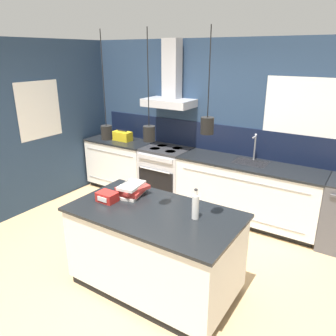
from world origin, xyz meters
name	(u,v)px	position (x,y,z in m)	size (l,w,h in m)	color
ground_plane	(144,264)	(0.00, 0.00, 0.00)	(16.00, 16.00, 0.00)	tan
wall_back	(217,123)	(-0.04, 2.00, 1.36)	(5.60, 2.41, 2.60)	navy
wall_left	(47,124)	(-2.43, 0.70, 1.30)	(0.08, 3.80, 2.60)	navy
counter_run_left	(122,164)	(-1.76, 1.69, 0.46)	(1.22, 0.64, 0.91)	black
counter_run_sink	(247,192)	(0.63, 1.69, 0.46)	(2.08, 0.64, 1.30)	black
oven_range	(166,174)	(-0.78, 1.69, 0.46)	(0.76, 0.66, 0.91)	#B5B5BA
kitchen_island	(155,250)	(0.34, -0.25, 0.46)	(1.72, 0.95, 0.91)	black
bottle_on_island	(195,206)	(0.76, -0.17, 1.04)	(0.07, 0.07, 0.30)	silver
book_stack	(133,189)	(-0.07, -0.08, 0.98)	(0.29, 0.37, 0.14)	silver
red_supply_box	(107,197)	(-0.20, -0.34, 0.96)	(0.21, 0.16, 0.10)	red
yellow_toolbox	(122,136)	(-1.71, 1.69, 0.99)	(0.34, 0.18, 0.19)	gold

